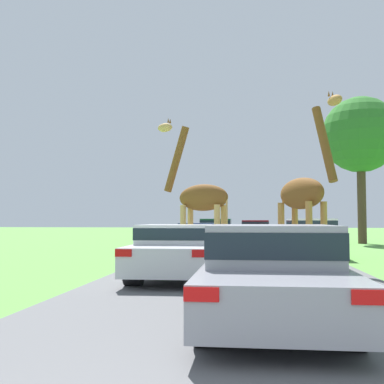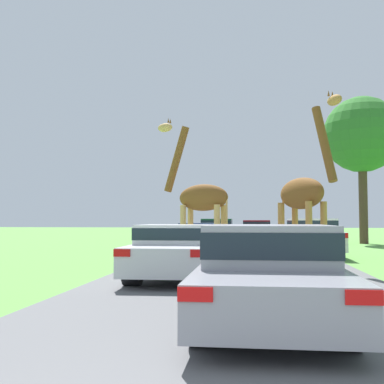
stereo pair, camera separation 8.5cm
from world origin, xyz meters
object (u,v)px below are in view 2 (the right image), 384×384
Objects in this scene: giraffe_companion at (304,196)px; car_rear_follower at (311,236)px; car_far_ahead at (176,250)px; car_lead_maroon at (268,270)px; tree_right_cluster at (362,135)px; car_verge_right at (256,230)px; car_queue_left at (201,236)px; car_queue_right at (217,231)px; giraffe_near_road at (199,200)px.

giraffe_companion is 4.75m from car_rear_follower.
car_lead_maroon is at bearing -66.25° from car_far_ahead.
car_lead_maroon is 1.00× the size of car_rear_follower.
car_verge_right is at bearing 159.87° from tree_right_cluster.
car_lead_maroon is at bearing -106.00° from tree_right_cluster.
car_lead_maroon is at bearing 50.37° from giraffe_companion.
car_rear_follower reaches higher than car_verge_right.
car_verge_right reaches higher than car_queue_left.
giraffe_companion is at bearing -99.74° from car_rear_follower.
car_queue_right is 14.96m from car_far_ahead.
car_lead_maroon is 5.11m from car_far_ahead.
car_verge_right reaches higher than car_far_ahead.
car_queue_right is 0.93× the size of car_queue_left.
car_far_ahead is (-2.06, 4.68, -0.02)m from car_lead_maroon.
car_far_ahead is 0.89× the size of car_rear_follower.
car_queue_right is (-3.44, 11.71, -1.39)m from giraffe_companion.
tree_right_cluster reaches higher than car_queue_left.
car_queue_right is 8.36m from car_rear_follower.
tree_right_cluster reaches higher than car_rear_follower.
car_queue_right is at bearing -160.45° from tree_right_cluster.
giraffe_companion is 1.07× the size of car_lead_maroon.
giraffe_near_road reaches higher than car_queue_right.
car_queue_left is 0.94× the size of car_rear_follower.
giraffe_near_road is 11.09m from car_queue_right.
giraffe_near_road is 1.16× the size of car_far_ahead.
car_queue_right is 0.98× the size of car_far_ahead.
tree_right_cluster is (6.50, 22.67, 5.77)m from car_lead_maroon.
car_far_ahead is at bearing -118.62° from car_rear_follower.
car_queue_left is at bearing -94.61° from car_queue_right.
car_queue_right is 5.08m from car_queue_left.
giraffe_companion is 8.18m from car_lead_maroon.
tree_right_cluster is (8.96, 8.10, 5.79)m from car_queue_left.
tree_right_cluster is at bearing 67.07° from car_rear_follower.
tree_right_cluster reaches higher than car_lead_maroon.
car_far_ahead is at bearing -161.35° from giraffe_near_road.
car_rear_follower is at bearing 61.38° from car_far_ahead.
car_rear_follower is (4.22, 7.73, 0.09)m from car_far_ahead.
giraffe_companion is at bearing -109.11° from tree_right_cluster.
car_verge_right is 0.51× the size of tree_right_cluster.
giraffe_companion is at bearing -59.93° from car_queue_left.
giraffe_near_road is 1.03× the size of car_lead_maroon.
car_queue_right is 0.92× the size of car_verge_right.
car_far_ahead is 20.75m from tree_right_cluster.
car_queue_right is at bearing -103.30° from giraffe_companion.
tree_right_cluster is at bearing 64.56° from car_far_ahead.
giraffe_near_road is 3.36m from giraffe_companion.
giraffe_companion is 4.96m from car_far_ahead.
giraffe_companion is 12.28m from car_queue_right.
tree_right_cluster is (6.31, -2.31, 5.76)m from car_verge_right.
car_lead_maroon is (1.89, -8.63, -1.36)m from giraffe_near_road.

